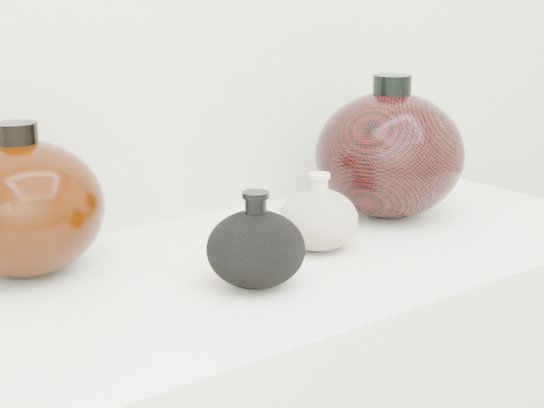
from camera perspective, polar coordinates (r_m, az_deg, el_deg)
black_gourd_vase at (r=0.98m, az=-1.22°, el=-3.34°), size 0.14×0.14×0.13m
cream_gourd_vase at (r=1.12m, az=3.53°, el=-1.13°), size 0.13×0.13×0.12m
left_round_pot at (r=1.07m, az=-18.22°, el=-0.24°), size 0.28×0.28×0.21m
right_round_pot at (r=1.29m, az=8.81°, el=3.73°), size 0.31×0.31×0.24m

